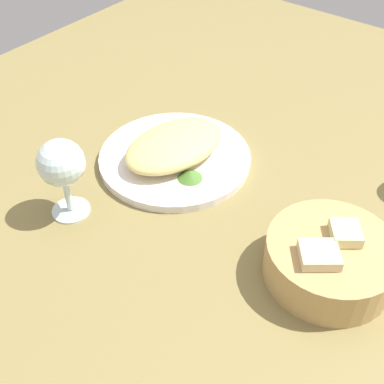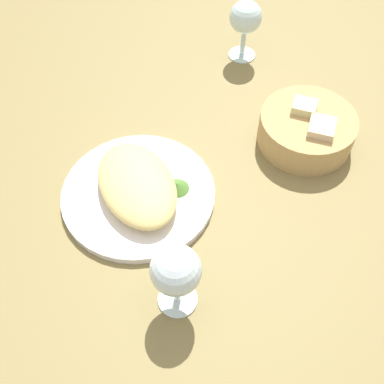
{
  "view_description": "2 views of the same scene",
  "coord_description": "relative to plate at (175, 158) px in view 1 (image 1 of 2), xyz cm",
  "views": [
    {
      "loc": [
        53.5,
        29.73,
        54.5
      ],
      "look_at": [
        8.89,
        -5.29,
        3.32
      ],
      "focal_mm": 48.05,
      "sensor_mm": 36.0,
      "label": 1
    },
    {
      "loc": [
        44.57,
        -33.19,
        64.16
      ],
      "look_at": [
        8.58,
        -8.52,
        4.36
      ],
      "focal_mm": 43.86,
      "sensor_mm": 36.0,
      "label": 2
    }
  ],
  "objects": [
    {
      "name": "bread_basket",
      "position": [
        6.33,
        31.46,
        2.44
      ],
      "size": [
        17.08,
        17.08,
        7.47
      ],
      "color": "tan",
      "rests_on": "ground_plane"
    },
    {
      "name": "lettuce_garnish",
      "position": [
        3.15,
        5.73,
        1.39
      ],
      "size": [
        4.06,
        4.06,
        1.37
      ],
      "primitive_type": "cone",
      "color": "#4B7A2D",
      "rests_on": "plate"
    },
    {
      "name": "wine_glass_near",
      "position": [
        19.09,
        -4.74,
        8.1
      ],
      "size": [
        6.92,
        6.92,
        12.87
      ],
      "color": "silver",
      "rests_on": "ground_plane"
    },
    {
      "name": "omelette",
      "position": [
        0.0,
        0.0,
        2.74
      ],
      "size": [
        20.28,
        14.78,
        4.08
      ],
      "primitive_type": "ellipsoid",
      "rotation": [
        0.0,
        0.0,
        -0.17
      ],
      "color": "#E6CA76",
      "rests_on": "plate"
    },
    {
      "name": "plate",
      "position": [
        0.0,
        0.0,
        0.0
      ],
      "size": [
        25.54,
        25.54,
        1.4
      ],
      "primitive_type": "cylinder",
      "color": "white",
      "rests_on": "ground_plane"
    },
    {
      "name": "ground_plane",
      "position": [
        -1.65,
        14.65,
        -1.7
      ],
      "size": [
        140.0,
        140.0,
        2.0
      ],
      "primitive_type": "cube",
      "color": "olive"
    }
  ]
}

